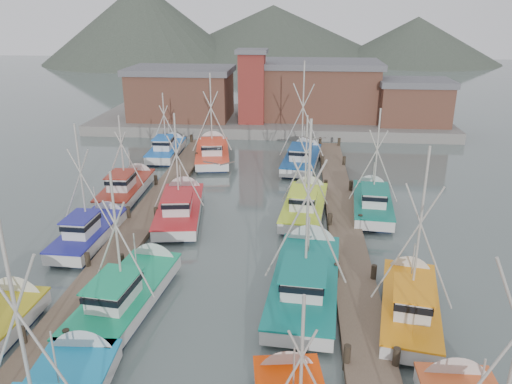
# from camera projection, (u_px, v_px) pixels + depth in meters

# --- Properties ---
(ground) EXTENTS (260.00, 260.00, 0.00)m
(ground) POSITION_uv_depth(u_px,v_px,m) (232.00, 261.00, 29.74)
(ground) COLOR #4E5E5A
(ground) RESTS_ON ground
(dock_left) EXTENTS (2.30, 46.00, 1.50)m
(dock_left) POSITION_uv_depth(u_px,v_px,m) (139.00, 226.00, 34.03)
(dock_left) COLOR brown
(dock_left) RESTS_ON ground
(dock_right) EXTENTS (2.30, 46.00, 1.50)m
(dock_right) POSITION_uv_depth(u_px,v_px,m) (346.00, 234.00, 32.86)
(dock_right) COLOR brown
(dock_right) RESTS_ON ground
(quay) EXTENTS (44.00, 16.00, 1.20)m
(quay) POSITION_uv_depth(u_px,v_px,m) (271.00, 120.00, 64.10)
(quay) COLOR slate
(quay) RESTS_ON ground
(shed_left) EXTENTS (12.72, 8.48, 6.20)m
(shed_left) POSITION_uv_depth(u_px,v_px,m) (181.00, 92.00, 61.85)
(shed_left) COLOR brown
(shed_left) RESTS_ON quay
(shed_center) EXTENTS (14.84, 9.54, 6.90)m
(shed_center) POSITION_uv_depth(u_px,v_px,m) (319.00, 89.00, 62.18)
(shed_center) COLOR brown
(shed_center) RESTS_ON quay
(shed_right) EXTENTS (8.48, 6.36, 5.20)m
(shed_right) POSITION_uv_depth(u_px,v_px,m) (413.00, 101.00, 58.76)
(shed_right) COLOR brown
(shed_right) RESTS_ON quay
(lookout_tower) EXTENTS (3.60, 3.60, 8.50)m
(lookout_tower) POSITION_uv_depth(u_px,v_px,m) (252.00, 86.00, 58.81)
(lookout_tower) COLOR maroon
(lookout_tower) RESTS_ON quay
(distant_hills) EXTENTS (175.00, 140.00, 42.00)m
(distant_hills) POSITION_uv_depth(u_px,v_px,m) (245.00, 60.00, 145.32)
(distant_hills) COLOR #434C3F
(distant_hills) RESTS_ON ground
(boat_4) EXTENTS (3.81, 9.39, 8.10)m
(boat_4) POSITION_uv_depth(u_px,v_px,m) (130.00, 292.00, 25.24)
(boat_4) COLOR #0F1A32
(boat_4) RESTS_ON ground
(boat_5) EXTENTS (4.23, 10.71, 10.41)m
(boat_5) POSITION_uv_depth(u_px,v_px,m) (306.00, 277.00, 26.61)
(boat_5) COLOR #0F1A32
(boat_5) RESTS_ON ground
(boat_6) EXTENTS (3.42, 8.00, 8.44)m
(boat_6) POSITION_uv_depth(u_px,v_px,m) (93.00, 231.00, 32.17)
(boat_6) COLOR #0F1A32
(boat_6) RESTS_ON ground
(boat_7) EXTENTS (3.94, 8.59, 9.39)m
(boat_7) POSITION_uv_depth(u_px,v_px,m) (409.00, 302.00, 24.38)
(boat_7) COLOR #0F1A32
(boat_7) RESTS_ON ground
(boat_8) EXTENTS (4.13, 9.68, 8.48)m
(boat_8) POSITION_uv_depth(u_px,v_px,m) (181.00, 207.00, 36.00)
(boat_8) COLOR #0F1A32
(boat_8) RESTS_ON ground
(boat_9) EXTENTS (3.65, 9.14, 8.14)m
(boat_9) POSITION_uv_depth(u_px,v_px,m) (305.00, 204.00, 36.55)
(boat_9) COLOR #0F1A32
(boat_9) RESTS_ON ground
(boat_10) EXTENTS (3.08, 8.56, 7.31)m
(boat_10) POSITION_uv_depth(u_px,v_px,m) (128.00, 187.00, 40.09)
(boat_10) COLOR #0F1A32
(boat_10) RESTS_ON ground
(boat_11) EXTENTS (3.45, 8.74, 8.48)m
(boat_11) POSITION_uv_depth(u_px,v_px,m) (372.00, 202.00, 37.01)
(boat_11) COLOR #0F1A32
(boat_11) RESTS_ON ground
(boat_12) EXTENTS (4.63, 10.29, 9.43)m
(boat_12) POSITION_uv_depth(u_px,v_px,m) (212.00, 152.00, 49.75)
(boat_12) COLOR #0F1A32
(boat_12) RESTS_ON ground
(boat_13) EXTENTS (4.21, 9.69, 10.65)m
(boat_13) POSITION_uv_depth(u_px,v_px,m) (302.00, 158.00, 47.75)
(boat_13) COLOR #0F1A32
(boat_13) RESTS_ON ground
(boat_14) EXTENTS (3.00, 8.37, 7.14)m
(boat_14) POSITION_uv_depth(u_px,v_px,m) (168.00, 149.00, 50.79)
(boat_14) COLOR #0F1A32
(boat_14) RESTS_ON ground
(gull_near) EXTENTS (1.55, 0.65, 0.24)m
(gull_near) POSITION_uv_depth(u_px,v_px,m) (219.00, 164.00, 24.11)
(gull_near) COLOR gray
(gull_near) RESTS_ON ground
(gull_far) EXTENTS (1.55, 0.65, 0.24)m
(gull_far) POSITION_uv_depth(u_px,v_px,m) (314.00, 139.00, 32.27)
(gull_far) COLOR gray
(gull_far) RESTS_ON ground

